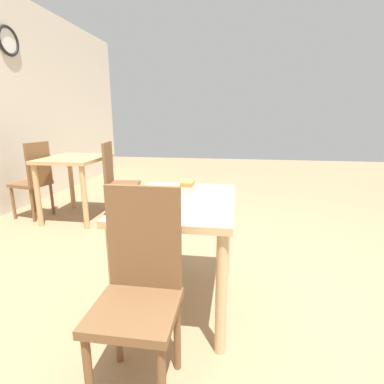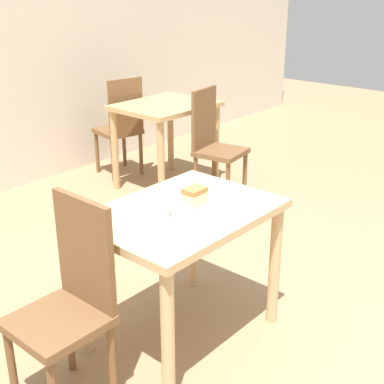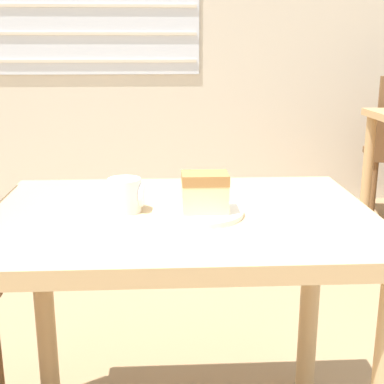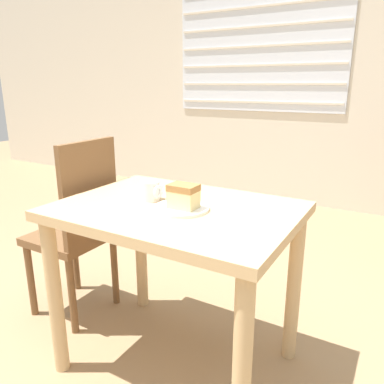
{
  "view_description": "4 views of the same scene",
  "coord_description": "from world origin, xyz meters",
  "px_view_note": "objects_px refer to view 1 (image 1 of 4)",
  "views": [
    {
      "loc": [
        -1.89,
        0.08,
        1.23
      ],
      "look_at": [
        -0.05,
        0.35,
        0.76
      ],
      "focal_mm": 28.0,
      "sensor_mm": 36.0,
      "label": 1
    },
    {
      "loc": [
        -1.87,
        -1.17,
        1.76
      ],
      "look_at": [
        -0.05,
        0.4,
        0.8
      ],
      "focal_mm": 50.0,
      "sensor_mm": 36.0,
      "label": 2
    },
    {
      "loc": [
        -0.15,
        -0.81,
        1.11
      ],
      "look_at": [
        -0.09,
        0.37,
        0.79
      ],
      "focal_mm": 50.0,
      "sensor_mm": 36.0,
      "label": 3
    },
    {
      "loc": [
        0.64,
        -0.76,
        1.19
      ],
      "look_at": [
        -0.05,
        0.43,
        0.79
      ],
      "focal_mm": 35.0,
      "sensor_mm": 36.0,
      "label": 4
    }
  ],
  "objects_px": {
    "chair_near_window": "(139,287)",
    "plate": "(186,197)",
    "dining_table_far": "(75,169)",
    "coffee_mug": "(174,199)",
    "chair_far_corner": "(117,179)",
    "cake_slice": "(187,189)",
    "dining_table_near": "(181,218)",
    "chair_far_opposite": "(34,178)"
  },
  "relations": [
    {
      "from": "chair_near_window",
      "to": "plate",
      "type": "bearing_deg",
      "value": 81.86
    },
    {
      "from": "dining_table_far",
      "to": "coffee_mug",
      "type": "height_order",
      "value": "coffee_mug"
    },
    {
      "from": "dining_table_far",
      "to": "chair_far_corner",
      "type": "relative_size",
      "value": 0.87
    },
    {
      "from": "cake_slice",
      "to": "dining_table_far",
      "type": "bearing_deg",
      "value": 47.28
    },
    {
      "from": "chair_near_window",
      "to": "coffee_mug",
      "type": "height_order",
      "value": "chair_near_window"
    },
    {
      "from": "dining_table_near",
      "to": "coffee_mug",
      "type": "xyz_separation_m",
      "value": [
        -0.13,
        0.01,
        0.16
      ]
    },
    {
      "from": "plate",
      "to": "cake_slice",
      "type": "bearing_deg",
      "value": -28.3
    },
    {
      "from": "coffee_mug",
      "to": "chair_far_corner",
      "type": "bearing_deg",
      "value": 31.7
    },
    {
      "from": "cake_slice",
      "to": "coffee_mug",
      "type": "distance_m",
      "value": 0.19
    },
    {
      "from": "coffee_mug",
      "to": "cake_slice",
      "type": "bearing_deg",
      "value": -14.0
    },
    {
      "from": "chair_far_opposite",
      "to": "chair_near_window",
      "type": "bearing_deg",
      "value": 54.64
    },
    {
      "from": "dining_table_near",
      "to": "chair_far_opposite",
      "type": "bearing_deg",
      "value": 54.8
    },
    {
      "from": "dining_table_near",
      "to": "cake_slice",
      "type": "relative_size",
      "value": 8.64
    },
    {
      "from": "dining_table_near",
      "to": "chair_far_opposite",
      "type": "xyz_separation_m",
      "value": [
        1.48,
        2.09,
        -0.11
      ]
    },
    {
      "from": "plate",
      "to": "chair_far_corner",
      "type": "bearing_deg",
      "value": 35.38
    },
    {
      "from": "dining_table_near",
      "to": "plate",
      "type": "height_order",
      "value": "plate"
    },
    {
      "from": "dining_table_far",
      "to": "chair_near_window",
      "type": "height_order",
      "value": "chair_near_window"
    },
    {
      "from": "dining_table_far",
      "to": "cake_slice",
      "type": "relative_size",
      "value": 7.61
    },
    {
      "from": "dining_table_far",
      "to": "chair_far_corner",
      "type": "xyz_separation_m",
      "value": [
        0.05,
        -0.51,
        -0.12
      ]
    },
    {
      "from": "dining_table_near",
      "to": "chair_far_corner",
      "type": "bearing_deg",
      "value": 34.08
    },
    {
      "from": "dining_table_far",
      "to": "chair_near_window",
      "type": "bearing_deg",
      "value": -145.28
    },
    {
      "from": "chair_far_corner",
      "to": "plate",
      "type": "bearing_deg",
      "value": -153.56
    },
    {
      "from": "coffee_mug",
      "to": "plate",
      "type": "bearing_deg",
      "value": -12.65
    },
    {
      "from": "chair_near_window",
      "to": "chair_far_opposite",
      "type": "xyz_separation_m",
      "value": [
        2.11,
        2.02,
        0.0
      ]
    },
    {
      "from": "dining_table_near",
      "to": "chair_near_window",
      "type": "height_order",
      "value": "chair_near_window"
    },
    {
      "from": "plate",
      "to": "cake_slice",
      "type": "relative_size",
      "value": 1.99
    },
    {
      "from": "dining_table_far",
      "to": "cake_slice",
      "type": "height_order",
      "value": "cake_slice"
    },
    {
      "from": "chair_far_opposite",
      "to": "cake_slice",
      "type": "height_order",
      "value": "chair_far_opposite"
    },
    {
      "from": "dining_table_far",
      "to": "chair_near_window",
      "type": "distance_m",
      "value": 2.66
    },
    {
      "from": "chair_far_opposite",
      "to": "cake_slice",
      "type": "distance_m",
      "value": 2.58
    },
    {
      "from": "chair_near_window",
      "to": "plate",
      "type": "height_order",
      "value": "chair_near_window"
    },
    {
      "from": "chair_far_opposite",
      "to": "plate",
      "type": "xyz_separation_m",
      "value": [
        -1.44,
        -2.12,
        0.24
      ]
    },
    {
      "from": "dining_table_near",
      "to": "chair_near_window",
      "type": "relative_size",
      "value": 0.99
    },
    {
      "from": "dining_table_near",
      "to": "chair_far_opposite",
      "type": "height_order",
      "value": "chair_far_opposite"
    },
    {
      "from": "chair_far_corner",
      "to": "cake_slice",
      "type": "distance_m",
      "value": 1.92
    },
    {
      "from": "dining_table_far",
      "to": "chair_far_opposite",
      "type": "distance_m",
      "value": 0.53
    },
    {
      "from": "dining_table_near",
      "to": "chair_near_window",
      "type": "distance_m",
      "value": 0.65
    },
    {
      "from": "plate",
      "to": "cake_slice",
      "type": "height_order",
      "value": "cake_slice"
    },
    {
      "from": "dining_table_near",
      "to": "plate",
      "type": "xyz_separation_m",
      "value": [
        0.04,
        -0.03,
        0.13
      ]
    },
    {
      "from": "chair_far_opposite",
      "to": "plate",
      "type": "height_order",
      "value": "chair_far_opposite"
    },
    {
      "from": "plate",
      "to": "coffee_mug",
      "type": "height_order",
      "value": "coffee_mug"
    },
    {
      "from": "plate",
      "to": "coffee_mug",
      "type": "bearing_deg",
      "value": 167.35
    }
  ]
}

